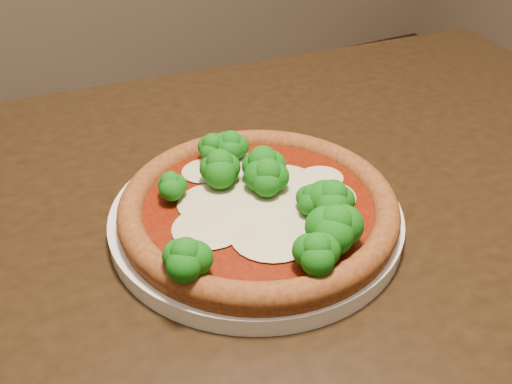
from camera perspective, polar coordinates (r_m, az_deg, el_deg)
name	(u,v)px	position (r m, az deg, el deg)	size (l,w,h in m)	color
dining_table	(280,327)	(0.60, 2.38, -13.32)	(1.20, 0.97, 0.75)	black
plate	(256,217)	(0.57, 0.00, -2.55)	(0.29, 0.29, 0.02)	silver
pizza	(260,202)	(0.54, 0.40, -1.05)	(0.27, 0.27, 0.06)	brown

